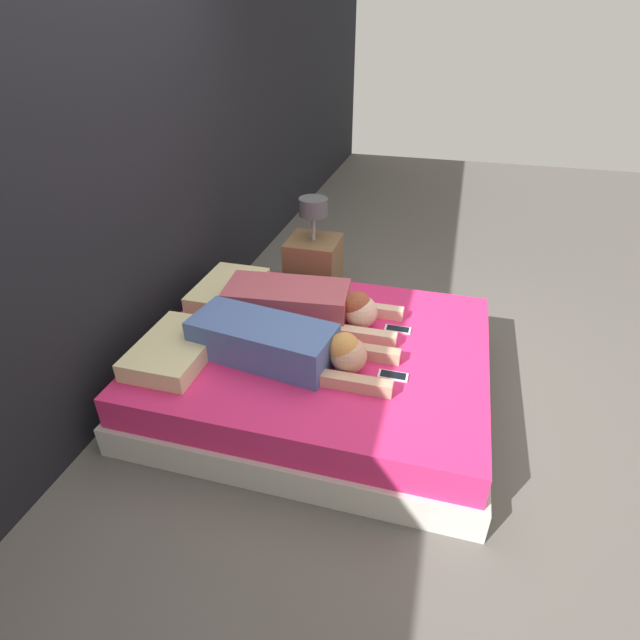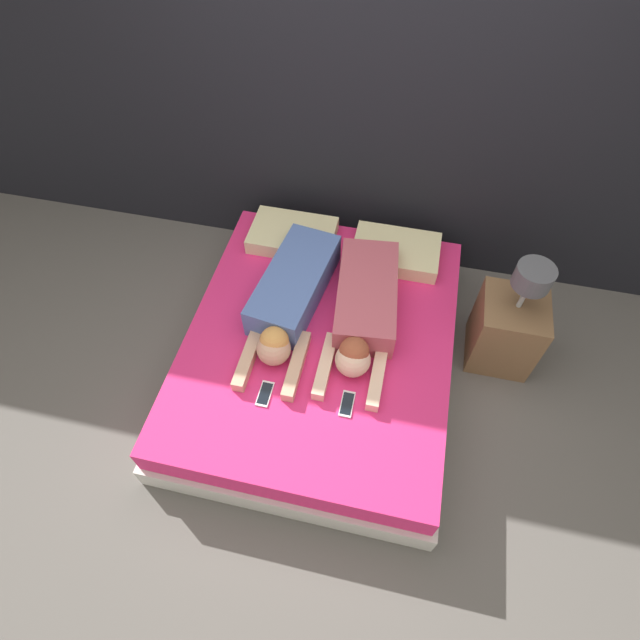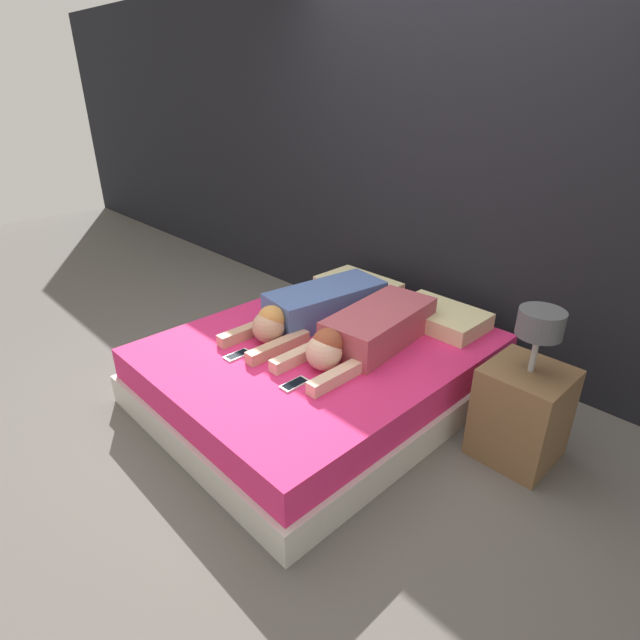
{
  "view_description": "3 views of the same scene",
  "coord_description": "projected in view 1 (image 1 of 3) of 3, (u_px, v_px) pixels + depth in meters",
  "views": [
    {
      "loc": [
        -2.32,
        -0.64,
        2.02
      ],
      "look_at": [
        0.0,
        0.0,
        0.52
      ],
      "focal_mm": 28.0,
      "sensor_mm": 36.0,
      "label": 1
    },
    {
      "loc": [
        0.37,
        -1.66,
        2.86
      ],
      "look_at": [
        0.0,
        0.0,
        0.52
      ],
      "focal_mm": 28.0,
      "sensor_mm": 36.0,
      "label": 2
    },
    {
      "loc": [
        1.92,
        -1.85,
        1.82
      ],
      "look_at": [
        0.0,
        0.0,
        0.52
      ],
      "focal_mm": 28.0,
      "sensor_mm": 36.0,
      "label": 3
    }
  ],
  "objects": [
    {
      "name": "bed",
      "position": [
        320.0,
        368.0,
        3.02
      ],
      "size": [
        1.65,
        1.97,
        0.37
      ],
      "color": "beige",
      "rests_on": "ground_plane"
    },
    {
      "name": "pillow_head_left",
      "position": [
        175.0,
        349.0,
        2.76
      ],
      "size": [
        0.57,
        0.38,
        0.11
      ],
      "color": "beige",
      "rests_on": "bed"
    },
    {
      "name": "cell_phone_right",
      "position": [
        398.0,
        329.0,
        3.02
      ],
      "size": [
        0.07,
        0.16,
        0.01
      ],
      "color": "silver",
      "rests_on": "bed"
    },
    {
      "name": "wall_back",
      "position": [
        117.0,
        168.0,
        2.68
      ],
      "size": [
        12.0,
        0.06,
        2.6
      ],
      "color": "black",
      "rests_on": "ground_plane"
    },
    {
      "name": "person_right",
      "position": [
        305.0,
        304.0,
        3.09
      ],
      "size": [
        0.43,
        1.1,
        0.23
      ],
      "color": "#B24C59",
      "rests_on": "bed"
    },
    {
      "name": "cell_phone_left",
      "position": [
        393.0,
        376.0,
        2.64
      ],
      "size": [
        0.07,
        0.16,
        0.01
      ],
      "color": "silver",
      "rests_on": "bed"
    },
    {
      "name": "nightstand",
      "position": [
        314.0,
        266.0,
        3.96
      ],
      "size": [
        0.39,
        0.39,
        0.84
      ],
      "color": "brown",
      "rests_on": "ground_plane"
    },
    {
      "name": "person_left",
      "position": [
        282.0,
        344.0,
        2.72
      ],
      "size": [
        0.44,
        1.16,
        0.23
      ],
      "color": "#4C66A5",
      "rests_on": "bed"
    },
    {
      "name": "pillow_head_right",
      "position": [
        229.0,
        290.0,
        3.35
      ],
      "size": [
        0.57,
        0.38,
        0.11
      ],
      "color": "beige",
      "rests_on": "bed"
    },
    {
      "name": "ground_plane",
      "position": [
        320.0,
        391.0,
        3.11
      ],
      "size": [
        12.0,
        12.0,
        0.0
      ],
      "primitive_type": "plane",
      "color": "#5B5651"
    }
  ]
}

